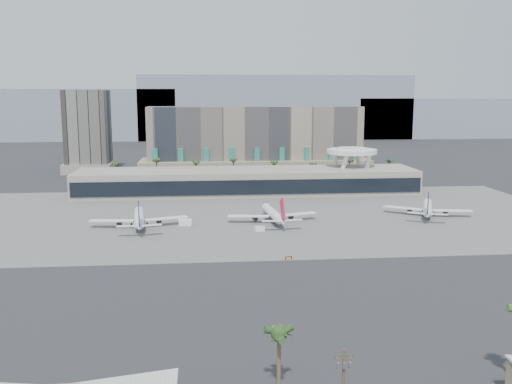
{
  "coord_description": "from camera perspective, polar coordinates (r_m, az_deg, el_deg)",
  "views": [
    {
      "loc": [
        -22.48,
        -173.54,
        49.23
      ],
      "look_at": [
        -2.24,
        40.0,
        12.44
      ],
      "focal_mm": 40.0,
      "sensor_mm": 36.0,
      "label": 1
    }
  ],
  "objects": [
    {
      "name": "ground",
      "position": [
        181.79,
        1.9,
        -5.99
      ],
      "size": [
        900.0,
        900.0,
        0.0
      ],
      "primitive_type": "plane",
      "color": "#232326",
      "rests_on": "ground"
    },
    {
      "name": "apron_pad",
      "position": [
        234.86,
        0.2,
        -2.36
      ],
      "size": [
        260.0,
        130.0,
        0.06
      ],
      "primitive_type": "cube",
      "color": "#5B5B59",
      "rests_on": "ground"
    },
    {
      "name": "mountain_ridge",
      "position": [
        645.8,
        -0.95,
        8.01
      ],
      "size": [
        680.0,
        60.0,
        70.0
      ],
      "color": "gray",
      "rests_on": "ground"
    },
    {
      "name": "hotel",
      "position": [
        350.97,
        -0.08,
        4.43
      ],
      "size": [
        140.0,
        30.0,
        42.0
      ],
      "color": "gray",
      "rests_on": "ground"
    },
    {
      "name": "office_tower",
      "position": [
        381.42,
        -16.44,
        5.38
      ],
      "size": [
        30.0,
        30.0,
        52.0
      ],
      "color": "black",
      "rests_on": "ground"
    },
    {
      "name": "terminal",
      "position": [
        287.46,
        -0.87,
        1.18
      ],
      "size": [
        170.0,
        32.5,
        14.5
      ],
      "color": "#9D948A",
      "rests_on": "ground"
    },
    {
      "name": "saucer_structure",
      "position": [
        301.31,
        9.54,
        3.73
      ],
      "size": [
        26.0,
        26.0,
        21.89
      ],
      "color": "white",
      "rests_on": "ground"
    },
    {
      "name": "palm_row",
      "position": [
        322.24,
        -0.13,
        2.83
      ],
      "size": [
        157.8,
        2.8,
        13.1
      ],
      "color": "brown",
      "rests_on": "ground"
    },
    {
      "name": "utility_pole",
      "position": [
        90.5,
        8.75,
        -18.11
      ],
      "size": [
        3.2,
        0.85,
        12.0
      ],
      "color": "#4C3826",
      "rests_on": "ground"
    },
    {
      "name": "airliner_left",
      "position": [
        218.47,
        -11.61,
        -2.6
      ],
      "size": [
        36.73,
        37.99,
        13.13
      ],
      "rotation": [
        0.0,
        0.0,
        0.11
      ],
      "color": "white",
      "rests_on": "ground"
    },
    {
      "name": "airliner_centre",
      "position": [
        222.33,
        1.74,
        -2.22
      ],
      "size": [
        35.68,
        36.88,
        12.74
      ],
      "rotation": [
        0.0,
        0.0,
        0.1
      ],
      "color": "white",
      "rests_on": "ground"
    },
    {
      "name": "airliner_right",
      "position": [
        244.08,
        16.78,
        -1.56
      ],
      "size": [
        33.58,
        34.63,
        12.64
      ],
      "rotation": [
        0.0,
        0.0,
        -0.39
      ],
      "color": "white",
      "rests_on": "ground"
    },
    {
      "name": "service_vehicle_a",
      "position": [
        218.6,
        -7.08,
        -3.04
      ],
      "size": [
        4.93,
        2.55,
        2.36
      ],
      "primitive_type": "cube",
      "rotation": [
        0.0,
        0.0,
        -0.04
      ],
      "color": "white",
      "rests_on": "ground"
    },
    {
      "name": "service_vehicle_b",
      "position": [
        208.12,
        0.37,
        -3.7
      ],
      "size": [
        3.75,
        2.55,
        1.78
      ],
      "primitive_type": "cube",
      "rotation": [
        0.0,
        0.0,
        0.18
      ],
      "color": "white",
      "rests_on": "ground"
    },
    {
      "name": "taxiway_sign",
      "position": [
        173.42,
        3.28,
        -6.62
      ],
      "size": [
        2.08,
        0.5,
        0.94
      ],
      "rotation": [
        0.0,
        0.0,
        0.1
      ],
      "color": "black",
      "rests_on": "ground"
    },
    {
      "name": "near_palm_a",
      "position": [
        98.26,
        2.32,
        -14.73
      ],
      "size": [
        6.0,
        6.0,
        11.38
      ],
      "color": "brown",
      "rests_on": "ground"
    }
  ]
}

